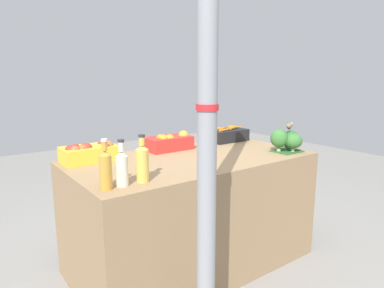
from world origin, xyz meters
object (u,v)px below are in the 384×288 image
(broccoli_pile, at_px, (287,140))
(juice_bottle_amber, at_px, (106,169))
(orange_crate, at_px, (169,142))
(juice_bottle_cloudy, at_px, (122,167))
(sparrow_bird, at_px, (290,126))
(carrot_crate, at_px, (227,135))
(apple_crate, at_px, (89,152))
(juice_bottle_golden, at_px, (142,162))
(support_pole, at_px, (207,132))

(broccoli_pile, relative_size, juice_bottle_amber, 0.89)
(juice_bottle_amber, bearing_deg, orange_crate, 38.43)
(juice_bottle_cloudy, distance_m, sparrow_bird, 1.45)
(juice_bottle_amber, distance_m, juice_bottle_cloudy, 0.09)
(carrot_crate, bearing_deg, orange_crate, -179.56)
(broccoli_pile, height_order, juice_bottle_amber, juice_bottle_amber)
(apple_crate, xyz_separation_m, juice_bottle_golden, (0.08, -0.65, 0.05))
(juice_bottle_golden, distance_m, sparrow_bird, 1.32)
(juice_bottle_amber, height_order, juice_bottle_golden, juice_bottle_golden)
(orange_crate, distance_m, juice_bottle_golden, 0.88)
(orange_crate, xyz_separation_m, sparrow_bird, (0.72, -0.63, 0.15))
(apple_crate, height_order, sparrow_bird, sparrow_bird)
(support_pole, bearing_deg, juice_bottle_cloudy, 117.09)
(apple_crate, xyz_separation_m, sparrow_bird, (1.40, -0.63, 0.14))
(apple_crate, bearing_deg, carrot_crate, 0.26)
(carrot_crate, bearing_deg, juice_bottle_amber, -155.81)
(orange_crate, bearing_deg, juice_bottle_golden, -132.66)
(carrot_crate, distance_m, juice_bottle_cloudy, 1.51)
(apple_crate, distance_m, orange_crate, 0.67)
(apple_crate, distance_m, juice_bottle_amber, 0.66)
(apple_crate, bearing_deg, support_pole, -80.62)
(juice_bottle_golden, relative_size, sparrow_bird, 2.04)
(carrot_crate, height_order, juice_bottle_amber, juice_bottle_amber)
(apple_crate, distance_m, carrot_crate, 1.31)
(orange_crate, relative_size, carrot_crate, 1.00)
(apple_crate, distance_m, juice_bottle_golden, 0.65)
(carrot_crate, xyz_separation_m, sparrow_bird, (0.09, -0.64, 0.15))
(apple_crate, relative_size, orange_crate, 1.00)
(orange_crate, relative_size, juice_bottle_cloudy, 1.42)
(orange_crate, bearing_deg, apple_crate, -179.92)
(sparrow_bird, bearing_deg, support_pole, -171.09)
(juice_bottle_cloudy, distance_m, juice_bottle_golden, 0.13)
(broccoli_pile, bearing_deg, sparrow_bird, -33.69)
(orange_crate, xyz_separation_m, juice_bottle_amber, (-0.82, -0.65, 0.05))
(support_pole, relative_size, carrot_crate, 6.43)
(orange_crate, height_order, juice_bottle_golden, juice_bottle_golden)
(juice_bottle_cloudy, bearing_deg, broccoli_pile, 0.86)
(apple_crate, relative_size, broccoli_pile, 1.51)
(apple_crate, xyz_separation_m, carrot_crate, (1.31, 0.01, -0.01))
(broccoli_pile, relative_size, sparrow_bird, 1.82)
(apple_crate, height_order, juice_bottle_amber, juice_bottle_amber)
(orange_crate, distance_m, sparrow_bird, 0.97)
(juice_bottle_amber, xyz_separation_m, juice_bottle_cloudy, (0.09, 0.00, -0.01))
(sparrow_bird, bearing_deg, orange_crate, 126.68)
(apple_crate, distance_m, juice_bottle_cloudy, 0.65)
(orange_crate, bearing_deg, support_pole, -114.13)
(support_pole, bearing_deg, broccoli_pile, 21.43)
(sparrow_bird, bearing_deg, carrot_crate, 85.54)
(apple_crate, height_order, carrot_crate, carrot_crate)
(support_pole, xyz_separation_m, juice_bottle_amber, (-0.32, 0.45, -0.22))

